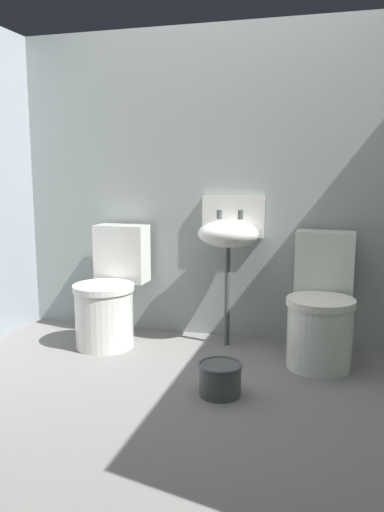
% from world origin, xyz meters
% --- Properties ---
extents(ground_plane, '(3.34, 2.54, 0.08)m').
position_xyz_m(ground_plane, '(0.00, 0.00, -0.04)').
color(ground_plane, slate).
extents(wall_back, '(3.34, 0.10, 2.10)m').
position_xyz_m(wall_back, '(0.00, 1.12, 1.05)').
color(wall_back, '#96A09C').
rests_on(wall_back, ground).
extents(toilet_left, '(0.41, 0.60, 0.78)m').
position_xyz_m(toilet_left, '(-0.70, 0.72, 0.32)').
color(toilet_left, white).
rests_on(toilet_left, ground).
extents(toilet_right, '(0.41, 0.60, 0.78)m').
position_xyz_m(toilet_right, '(0.68, 0.72, 0.32)').
color(toilet_right, white).
rests_on(toilet_right, ground).
extents(sink, '(0.42, 0.35, 0.99)m').
position_xyz_m(sink, '(0.07, 0.91, 0.75)').
color(sink, '#4A4F4F').
rests_on(sink, ground).
extents(bucket, '(0.24, 0.24, 0.17)m').
position_xyz_m(bucket, '(0.20, 0.11, 0.09)').
color(bucket, '#4A4F4F').
rests_on(bucket, ground).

